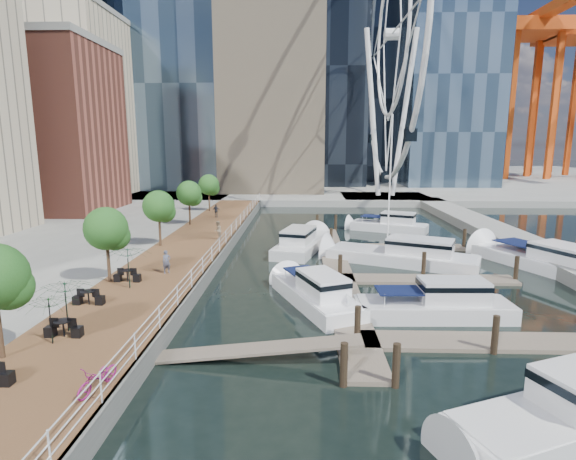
{
  "coord_description": "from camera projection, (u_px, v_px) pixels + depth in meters",
  "views": [
    {
      "loc": [
        0.36,
        -22.05,
        9.23
      ],
      "look_at": [
        -0.69,
        10.71,
        3.0
      ],
      "focal_mm": 28.0,
      "sensor_mm": 36.0,
      "label": 1
    }
  ],
  "objects": [
    {
      "name": "breakwater",
      "position": [
        510.0,
        239.0,
        42.31
      ],
      "size": [
        4.0,
        60.0,
        1.0
      ],
      "primitive_type": "cube",
      "color": "gray",
      "rests_on": "ground"
    },
    {
      "name": "cafe_tables",
      "position": [
        77.0,
        312.0,
        21.5
      ],
      "size": [
        2.5,
        13.7,
        0.74
      ],
      "color": "black",
      "rests_on": "ground"
    },
    {
      "name": "floating_docks",
      "position": [
        406.0,
        266.0,
        32.85
      ],
      "size": [
        16.0,
        34.0,
        2.6
      ],
      "color": "#6D6051",
      "rests_on": "ground"
    },
    {
      "name": "ferris_wheel",
      "position": [
        392.0,
        35.0,
        69.17
      ],
      "size": [
        5.8,
        45.6,
        47.8
      ],
      "color": "white",
      "rests_on": "ground"
    },
    {
      "name": "cafe_seating",
      "position": [
        92.0,
        291.0,
        22.09
      ],
      "size": [
        3.38,
        10.4,
        2.46
      ],
      "color": "#103B10",
      "rests_on": "ground"
    },
    {
      "name": "pedestrian_mid",
      "position": [
        218.0,
        230.0,
        39.48
      ],
      "size": [
        0.68,
        0.85,
        1.65
      ],
      "primitive_type": "imported",
      "rotation": [
        0.0,
        0.0,
        -1.49
      ],
      "color": "gray",
      "rests_on": "boardwalk"
    },
    {
      "name": "land_far",
      "position": [
        301.0,
        177.0,
        123.45
      ],
      "size": [
        200.0,
        114.0,
        1.0
      ],
      "primitive_type": "cube",
      "color": "gray",
      "rests_on": "ground"
    },
    {
      "name": "moored_yachts",
      "position": [
        409.0,
        267.0,
        34.6
      ],
      "size": [
        25.66,
        40.57,
        11.5
      ],
      "color": "white",
      "rests_on": "ground"
    },
    {
      "name": "port_cranes",
      "position": [
        573.0,
        101.0,
        111.47
      ],
      "size": [
        40.0,
        52.0,
        38.0
      ],
      "color": "#D84C14",
      "rests_on": "ground"
    },
    {
      "name": "seawall",
      "position": [
        227.0,
        249.0,
        38.21
      ],
      "size": [
        0.25,
        60.0,
        1.0
      ],
      "primitive_type": "cube",
      "color": "#595954",
      "rests_on": "ground"
    },
    {
      "name": "street_trees",
      "position": [
        159.0,
        206.0,
        36.69
      ],
      "size": [
        2.6,
        42.6,
        4.6
      ],
      "color": "#3F2B1C",
      "rests_on": "ground"
    },
    {
      "name": "railing",
      "position": [
        226.0,
        237.0,
        38.03
      ],
      "size": [
        0.1,
        60.0,
        1.05
      ],
      "primitive_type": null,
      "color": "white",
      "rests_on": "boardwalk"
    },
    {
      "name": "yacht_foreground",
      "position": [
        433.0,
        318.0,
        24.36
      ],
      "size": [
        9.23,
        2.72,
        2.15
      ],
      "primitive_type": null,
      "rotation": [
        0.0,
        0.0,
        1.6
      ],
      "color": "silver",
      "rests_on": "ground"
    },
    {
      "name": "ground",
      "position": [
        295.0,
        325.0,
        23.39
      ],
      "size": [
        520.0,
        520.0,
        0.0
      ],
      "primitive_type": "plane",
      "color": "black",
      "rests_on": "ground"
    },
    {
      "name": "bicycle",
      "position": [
        98.0,
        378.0,
        15.16
      ],
      "size": [
        1.15,
        2.0,
        0.99
      ],
      "primitive_type": "imported",
      "rotation": [
        0.0,
        0.0,
        -0.27
      ],
      "color": "#83135C",
      "rests_on": "boardwalk"
    },
    {
      "name": "pedestrian_near",
      "position": [
        167.0,
        262.0,
        29.14
      ],
      "size": [
        0.66,
        0.63,
        1.53
      ],
      "primitive_type": "imported",
      "rotation": [
        0.0,
        0.0,
        0.66
      ],
      "color": "#4B4F64",
      "rests_on": "boardwalk"
    },
    {
      "name": "pedestrian_far",
      "position": [
        216.0,
        211.0,
        51.76
      ],
      "size": [
        0.91,
        0.44,
        1.52
      ],
      "primitive_type": "imported",
      "rotation": [
        0.0,
        0.0,
        3.07
      ],
      "color": "#32343E",
      "rests_on": "boardwalk"
    },
    {
      "name": "boardwalk",
      "position": [
        192.0,
        249.0,
        38.31
      ],
      "size": [
        6.0,
        60.0,
        1.0
      ],
      "primitive_type": "cube",
      "color": "brown",
      "rests_on": "ground"
    },
    {
      "name": "pier",
      "position": [
        385.0,
        199.0,
        73.92
      ],
      "size": [
        14.0,
        12.0,
        1.0
      ],
      "primitive_type": "cube",
      "color": "gray",
      "rests_on": "ground"
    }
  ]
}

